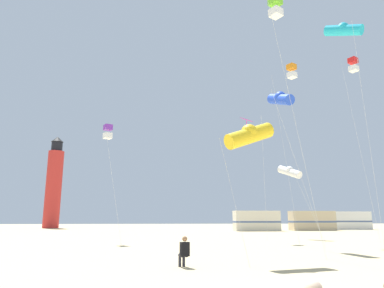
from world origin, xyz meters
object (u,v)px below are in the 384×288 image
at_px(kite_tube_cyan, 343,30).
at_px(rv_van_tan, 312,221).
at_px(kite_box_orange, 292,72).
at_px(lighthouse_distant, 54,184).
at_px(kite_flyer_standing, 184,251).
at_px(kite_tube_gold, 249,135).
at_px(kite_diamond_magenta, 248,125).
at_px(kite_tube_blue, 280,99).
at_px(rv_van_cream, 256,221).
at_px(kite_tube_white, 290,171).
at_px(kite_box_violet, 108,132).
at_px(rv_van_white, 349,221).
at_px(kite_box_scarlet, 353,65).
at_px(kite_box_lime, 276,8).

distance_m(kite_tube_cyan, rv_van_tan, 34.76).
relative_size(kite_box_orange, lighthouse_distant, 0.83).
relative_size(kite_flyer_standing, kite_tube_gold, 0.19).
relative_size(kite_diamond_magenta, lighthouse_distant, 0.61).
distance_m(kite_tube_gold, kite_tube_blue, 8.39).
distance_m(kite_flyer_standing, rv_van_tan, 42.58).
relative_size(kite_box_orange, rv_van_cream, 2.15).
relative_size(kite_tube_blue, rv_van_cream, 1.58).
relative_size(kite_tube_white, kite_tube_blue, 0.66).
bearing_deg(kite_diamond_magenta, lighthouse_distant, 125.35).
bearing_deg(kite_box_orange, lighthouse_distant, 126.51).
distance_m(kite_tube_white, kite_box_violet, 16.76).
relative_size(kite_box_violet, lighthouse_distant, 0.55).
height_order(kite_tube_gold, kite_tube_blue, kite_tube_blue).
relative_size(kite_box_orange, kite_diamond_magenta, 1.37).
bearing_deg(rv_van_white, kite_diamond_magenta, -128.56).
bearing_deg(kite_tube_blue, kite_tube_cyan, -16.44).
xyz_separation_m(kite_diamond_magenta, rv_van_tan, (14.97, 22.84, -8.15)).
distance_m(kite_box_orange, rv_van_white, 37.18).
bearing_deg(rv_van_cream, rv_van_white, 15.17).
distance_m(kite_tube_gold, rv_van_tan, 40.36).
height_order(kite_box_violet, lighthouse_distant, lighthouse_distant).
bearing_deg(kite_box_orange, kite_tube_white, 75.10).
height_order(kite_tube_cyan, kite_box_orange, kite_tube_cyan).
bearing_deg(kite_box_scarlet, rv_van_tan, 75.11).
height_order(kite_tube_white, kite_box_violet, kite_box_violet).
bearing_deg(kite_box_scarlet, kite_flyer_standing, -142.15).
bearing_deg(kite_tube_gold, kite_box_orange, 58.55).
bearing_deg(kite_tube_gold, kite_tube_blue, 58.80).
relative_size(kite_tube_gold, rv_van_tan, 0.96).
relative_size(kite_flyer_standing, kite_box_lime, 0.08).
distance_m(kite_box_orange, rv_van_cream, 27.36).
bearing_deg(rv_van_tan, kite_tube_blue, -116.87).
bearing_deg(rv_van_white, rv_van_cream, -161.70).
height_order(kite_box_scarlet, rv_van_cream, kite_box_scarlet).
xyz_separation_m(kite_diamond_magenta, rv_van_white, (22.73, 26.64, -8.15)).
height_order(kite_tube_cyan, kite_box_lime, kite_tube_cyan).
distance_m(kite_box_violet, kite_diamond_magenta, 11.61).
xyz_separation_m(kite_tube_gold, kite_box_scarlet, (11.39, 10.04, 8.44)).
relative_size(lighthouse_distant, rv_van_white, 2.58).
distance_m(kite_box_orange, rv_van_tan, 30.49).
relative_size(kite_box_orange, kite_box_lime, 1.00).
bearing_deg(rv_van_white, kite_tube_white, -125.84).
relative_size(kite_box_lime, rv_van_tan, 2.15).
distance_m(kite_tube_cyan, rv_van_cream, 32.30).
xyz_separation_m(kite_box_orange, rv_van_tan, (11.89, 25.41, -11.93)).
distance_m(kite_tube_gold, kite_box_orange, 14.45).
xyz_separation_m(lighthouse_distant, rv_van_cream, (33.32, -16.16, -6.45)).
bearing_deg(rv_van_white, kite_box_lime, -120.36).
bearing_deg(lighthouse_distant, rv_van_white, -12.87).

